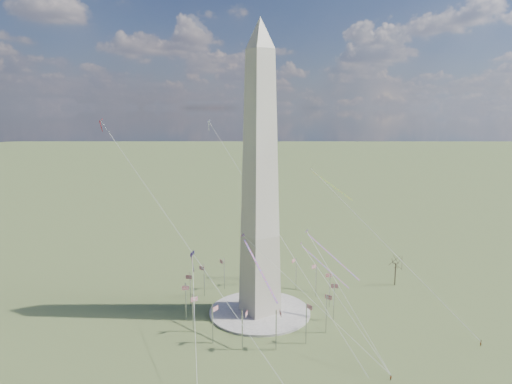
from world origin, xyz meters
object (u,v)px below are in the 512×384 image
tree_near (396,262)px  person_east (481,343)px  kite_delta_black (313,170)px  washington_monument (260,180)px

tree_near → person_east: (-16.84, -47.58, -9.15)m
kite_delta_black → person_east: bearing=49.9°
washington_monument → kite_delta_black: size_ratio=5.86×
washington_monument → tree_near: 72.36m
washington_monument → kite_delta_black: 39.82m
washington_monument → tree_near: washington_monument is taller
tree_near → person_east: bearing=-109.5°
washington_monument → tree_near: (61.06, -8.72, -37.82)m
person_east → kite_delta_black: 85.69m
washington_monument → kite_delta_black: bearing=23.2°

